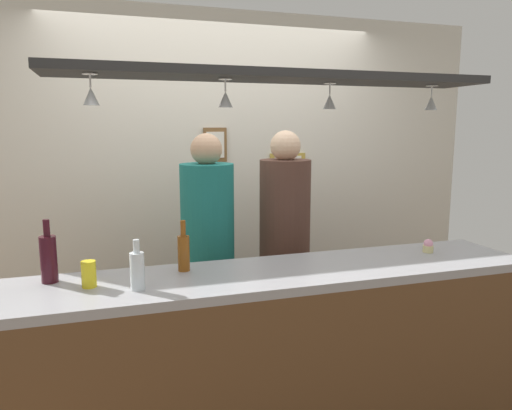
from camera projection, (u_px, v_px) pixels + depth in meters
name	position (u px, v px, depth m)	size (l,w,h in m)	color
back_wall	(218.00, 182.00, 3.75)	(4.40, 0.06, 2.60)	silver
bar_counter	(293.00, 343.00, 2.34)	(2.70, 0.55, 1.01)	#99999E
overhead_glass_rack	(281.00, 76.00, 2.33)	(2.20, 0.36, 0.04)	black
hanging_wineglass_far_left	(91.00, 95.00, 2.02)	(0.07, 0.07, 0.13)	silver
hanging_wineglass_left	(225.00, 98.00, 2.24)	(0.07, 0.07, 0.13)	silver
hanging_wineglass_center_left	(330.00, 101.00, 2.46)	(0.07, 0.07, 0.13)	silver
hanging_wineglass_center	(431.00, 102.00, 2.61)	(0.07, 0.07, 0.13)	silver
person_left_teal_shirt	(208.00, 239.00, 3.05)	(0.34, 0.34, 1.69)	#2D334C
person_right_brown_shirt	(285.00, 232.00, 3.21)	(0.34, 0.34, 1.71)	#2D334C
bottle_beer_amber_tall	(184.00, 252.00, 2.40)	(0.06, 0.06, 0.26)	brown
bottle_soda_clear	(137.00, 270.00, 2.12)	(0.06, 0.06, 0.23)	silver
bottle_wine_dark_red	(49.00, 258.00, 2.22)	(0.08, 0.08, 0.30)	#380F19
drink_can	(89.00, 274.00, 2.16)	(0.07, 0.07, 0.12)	yellow
cupcake	(428.00, 246.00, 2.77)	(0.06, 0.06, 0.08)	beige
picture_frame_crest	(215.00, 145.00, 3.65)	(0.18, 0.02, 0.26)	brown
picture_frame_lower_pair	(288.00, 164.00, 3.86)	(0.30, 0.02, 0.18)	#B29338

